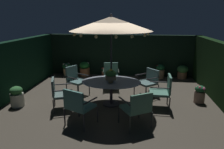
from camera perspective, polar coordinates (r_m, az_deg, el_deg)
name	(u,v)px	position (r m, az deg, el deg)	size (l,w,h in m)	color
ground_plane	(112,102)	(6.76, -0.08, -7.59)	(7.16, 7.03, 0.02)	#423B31
hedge_backdrop_rear	(120,55)	(9.72, 2.35, 5.38)	(7.16, 0.30, 1.88)	black
hedge_backdrop_left	(9,70)	(7.66, -26.49, 1.00)	(0.30, 7.03, 1.88)	black
patio_dining_table	(111,85)	(6.35, -0.22, -2.78)	(1.82, 1.39, 0.76)	#322C34
patio_umbrella	(111,24)	(6.03, -0.24, 13.77)	(2.38, 2.38, 2.74)	#292A31
centerpiece_planter	(111,75)	(6.13, -0.37, -0.17)	(0.32, 0.32, 0.41)	olive
patio_chair_north	(137,107)	(5.10, 6.98, -8.79)	(0.86, 0.85, 0.94)	#2C2F2C
patio_chair_northeast	(163,90)	(6.32, 13.91, -4.04)	(0.63, 0.63, 1.01)	#302E2F
patio_chair_east	(149,80)	(7.30, 10.06, -1.55)	(0.86, 0.87, 0.91)	#2F2B2F
patio_chair_southeast	(111,74)	(7.85, -0.30, 0.23)	(0.67, 0.69, 0.97)	#2D322C
patio_chair_south	(75,78)	(7.35, -10.05, -1.08)	(0.81, 0.79, 0.99)	#2C2C2E
patio_chair_southwest	(59,92)	(6.25, -14.29, -4.63)	(0.76, 0.78, 0.94)	#2A2A2E
patio_chair_west	(78,104)	(5.21, -9.33, -8.10)	(0.83, 0.79, 0.97)	#2F2C30
potted_plant_right_far	(85,69)	(9.76, -7.54, 1.65)	(0.47, 0.47, 0.65)	#A6663D
potted_plant_back_center	(17,96)	(6.96, -24.75, -5.52)	(0.40, 0.40, 0.63)	beige
potted_plant_back_left	(106,72)	(9.41, -1.73, 0.74)	(0.37, 0.37, 0.49)	#B06743
potted_plant_front_corner	(160,71)	(9.49, 13.10, 0.85)	(0.38, 0.38, 0.62)	#7D664D
potted_plant_left_far	(182,71)	(9.72, 18.85, 0.83)	(0.48, 0.48, 0.59)	#9E6E4B
potted_plant_left_near	(200,94)	(7.15, 23.02, -4.91)	(0.33, 0.33, 0.57)	#7C6254
potted_plant_back_right	(67,69)	(9.83, -12.38, 1.57)	(0.40, 0.40, 0.61)	tan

